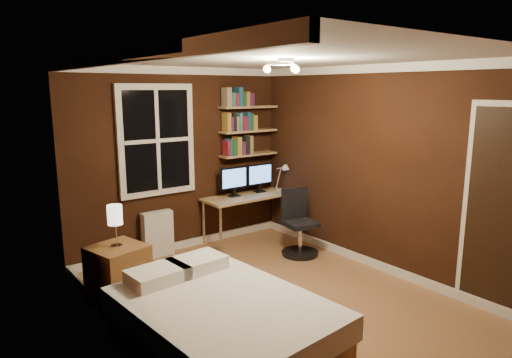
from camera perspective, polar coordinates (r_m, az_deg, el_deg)
floor at (r=5.03m, az=2.61°, el=-14.94°), size 4.20×4.20×0.00m
wall_back at (r=6.35m, az=-9.47°, el=2.33°), size 3.20×0.04×2.50m
wall_left at (r=3.82m, az=-16.07°, el=-3.90°), size 0.04×4.20×2.50m
wall_right at (r=5.75m, az=15.10°, el=1.17°), size 0.04×4.20×2.50m
ceiling at (r=4.52m, az=2.90°, el=14.80°), size 3.20×4.20×0.02m
window at (r=6.12m, az=-12.32°, el=4.73°), size 1.06×0.06×1.46m
door at (r=5.02m, az=28.96°, el=-3.96°), size 0.03×0.82×2.05m
ceiling_fixture at (r=4.44m, az=3.74°, el=13.56°), size 0.44×0.44×0.18m
bookshelf_lower at (r=6.81m, az=-0.92°, el=3.08°), size 0.92×0.22×0.03m
books_row_lower at (r=6.79m, az=-0.92°, el=4.17°), size 0.42×0.16×0.23m
bookshelf_middle at (r=6.77m, az=-0.93°, el=6.02°), size 0.92×0.22×0.03m
books_row_middle at (r=6.76m, az=-0.93°, el=7.12°), size 0.54×0.16×0.23m
bookshelf_upper at (r=6.74m, az=-0.94°, el=8.98°), size 0.92×0.22×0.03m
books_row_upper at (r=6.74m, az=-0.94°, el=10.09°), size 0.42×0.16×0.23m
bed at (r=4.03m, az=-4.26°, el=-17.76°), size 1.47×1.94×0.62m
nightstand at (r=5.04m, az=-16.80°, el=-11.45°), size 0.61×0.61×0.63m
bedside_lamp at (r=4.86m, az=-17.16°, el=-5.63°), size 0.15×0.15×0.43m
radiator at (r=6.28m, az=-12.20°, el=-6.72°), size 0.41×0.14×0.61m
desk at (r=6.73m, az=-0.84°, el=-2.52°), size 1.42×0.53×0.68m
monitor_left at (r=6.60m, az=-2.79°, el=-0.35°), size 0.45×0.12×0.43m
monitor_right at (r=6.87m, az=0.46°, el=0.13°), size 0.45×0.12×0.43m
desk_lamp at (r=6.95m, az=3.27°, el=0.29°), size 0.14×0.32×0.44m
office_chair at (r=6.23m, az=5.37°, el=-6.47°), size 0.49×0.49×0.89m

